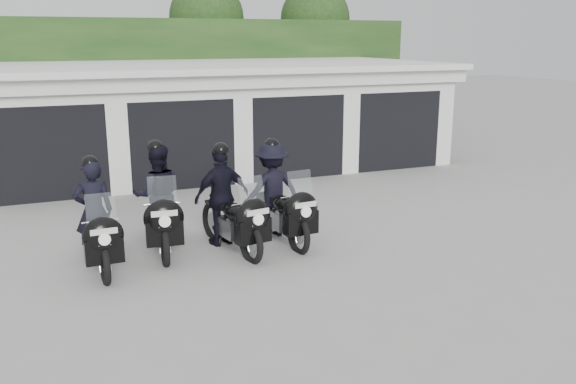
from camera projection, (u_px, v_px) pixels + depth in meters
name	position (u px, v px, depth m)	size (l,w,h in m)	color
ground	(258.00, 260.00, 10.38)	(80.00, 80.00, 0.00)	#979792
garage_block	(162.00, 119.00, 17.24)	(16.40, 6.80, 2.96)	white
background_vegetation	(144.00, 64.00, 21.40)	(20.00, 3.90, 5.80)	#173714
police_bike_a	(97.00, 224.00, 9.91)	(0.67, 2.16, 1.88)	black
police_bike_b	(159.00, 202.00, 10.83)	(0.97, 2.28, 1.99)	black
police_bike_c	(227.00, 203.00, 10.84)	(1.15, 2.22, 1.94)	black
police_bike_d	(276.00, 196.00, 11.33)	(1.22, 2.23, 1.94)	black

